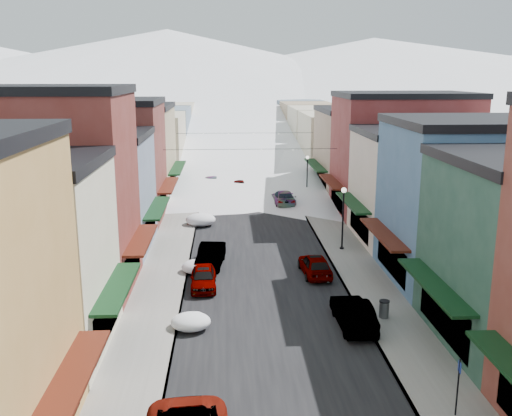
{
  "coord_description": "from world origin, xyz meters",
  "views": [
    {
      "loc": [
        -2.35,
        -13.42,
        13.14
      ],
      "look_at": [
        0.0,
        30.7,
        2.7
      ],
      "focal_mm": 40.0,
      "sensor_mm": 36.0,
      "label": 1
    }
  ],
  "objects": [
    {
      "name": "road",
      "position": [
        0.0,
        60.0,
        0.01
      ],
      "size": [
        10.0,
        160.0,
        0.01
      ],
      "primitive_type": "cube",
      "color": "black",
      "rests_on": "ground"
    },
    {
      "name": "sidewalk_left",
      "position": [
        -6.6,
        60.0,
        0.07
      ],
      "size": [
        3.2,
        160.0,
        0.15
      ],
      "primitive_type": "cube",
      "color": "gray",
      "rests_on": "ground"
    },
    {
      "name": "sidewalk_right",
      "position": [
        6.6,
        60.0,
        0.07
      ],
      "size": [
        3.2,
        160.0,
        0.15
      ],
      "primitive_type": "cube",
      "color": "gray",
      "rests_on": "ground"
    },
    {
      "name": "curb_left",
      "position": [
        -5.05,
        60.0,
        0.07
      ],
      "size": [
        0.1,
        160.0,
        0.15
      ],
      "primitive_type": "cube",
      "color": "slate",
      "rests_on": "ground"
    },
    {
      "name": "curb_right",
      "position": [
        5.05,
        60.0,
        0.07
      ],
      "size": [
        0.1,
        160.0,
        0.15
      ],
      "primitive_type": "cube",
      "color": "slate",
      "rests_on": "ground"
    },
    {
      "name": "bldg_l_brick_near",
      "position": [
        -13.69,
        20.5,
        6.26
      ],
      "size": [
        12.3,
        8.2,
        12.5
      ],
      "color": "maroon",
      "rests_on": "ground"
    },
    {
      "name": "bldg_l_grayblue",
      "position": [
        -13.19,
        29.0,
        4.51
      ],
      "size": [
        11.3,
        9.2,
        9.0
      ],
      "color": "gray",
      "rests_on": "ground"
    },
    {
      "name": "bldg_l_brick_far",
      "position": [
        -14.19,
        38.0,
        5.51
      ],
      "size": [
        13.3,
        9.2,
        11.0
      ],
      "color": "maroon",
      "rests_on": "ground"
    },
    {
      "name": "bldg_l_tan",
      "position": [
        -13.19,
        48.0,
        5.01
      ],
      "size": [
        11.3,
        11.2,
        10.0
      ],
      "color": "tan",
      "rests_on": "ground"
    },
    {
      "name": "bldg_r_blue",
      "position": [
        13.19,
        21.0,
        5.26
      ],
      "size": [
        11.3,
        9.2,
        10.5
      ],
      "color": "#3E658D",
      "rests_on": "ground"
    },
    {
      "name": "bldg_r_cream",
      "position": [
        13.69,
        30.0,
        4.51
      ],
      "size": [
        12.3,
        9.2,
        9.0
      ],
      "color": "beige",
      "rests_on": "ground"
    },
    {
      "name": "bldg_r_brick_far",
      "position": [
        14.19,
        39.0,
        5.76
      ],
      "size": [
        13.3,
        9.2,
        11.5
      ],
      "color": "maroon",
      "rests_on": "ground"
    },
    {
      "name": "bldg_r_tan",
      "position": [
        13.19,
        49.0,
        4.76
      ],
      "size": [
        11.3,
        11.2,
        9.5
      ],
      "color": "#8D725C",
      "rests_on": "ground"
    },
    {
      "name": "distant_blocks",
      "position": [
        0.0,
        83.0,
        4.0
      ],
      "size": [
        34.0,
        55.0,
        8.0
      ],
      "color": "gray",
      "rests_on": "ground"
    },
    {
      "name": "mountain_ridge",
      "position": [
        -19.47,
        277.18,
        14.36
      ],
      "size": [
        670.0,
        340.0,
        34.0
      ],
      "color": "silver",
      "rests_on": "ground"
    },
    {
      "name": "overhead_cables",
      "position": [
        0.0,
        47.5,
        6.2
      ],
      "size": [
        16.4,
        15.04,
        0.04
      ],
      "color": "black",
      "rests_on": "ground"
    },
    {
      "name": "car_silver_sedan",
      "position": [
        -3.85,
        20.46,
        0.67
      ],
      "size": [
        1.7,
        3.98,
        1.34
      ],
      "primitive_type": "imported",
      "rotation": [
        0.0,
        0.0,
        0.03
      ],
      "color": "#9EA1A6",
      "rests_on": "ground"
    },
    {
      "name": "car_dark_hatch",
      "position": [
        -3.5,
        24.58,
        0.77
      ],
      "size": [
        2.14,
        4.8,
        1.53
      ],
      "primitive_type": "imported",
      "rotation": [
        0.0,
        0.0,
        -0.11
      ],
      "color": "black",
      "rests_on": "ground"
    },
    {
      "name": "car_silver_wagon",
      "position": [
        -4.12,
        50.54,
        0.85
      ],
      "size": [
        2.91,
        6.05,
        1.7
      ],
      "primitive_type": "imported",
      "rotation": [
        0.0,
        0.0,
        -0.09
      ],
      "color": "#A9ADB2",
      "rests_on": "ground"
    },
    {
      "name": "car_green_sedan",
      "position": [
        4.3,
        14.38,
        0.77
      ],
      "size": [
        1.73,
        4.69,
        1.53
      ],
      "primitive_type": "imported",
      "rotation": [
        0.0,
        0.0,
        3.17
      ],
      "color": "black",
      "rests_on": "ground"
    },
    {
      "name": "car_gray_suv",
      "position": [
        3.5,
        22.39,
        0.73
      ],
      "size": [
        1.99,
        4.39,
        1.46
      ],
      "primitive_type": "imported",
      "rotation": [
        0.0,
        0.0,
        3.2
      ],
      "color": "gray",
      "rests_on": "ground"
    },
    {
      "name": "car_black_sedan",
      "position": [
        3.5,
        43.32,
        0.76
      ],
      "size": [
        2.26,
        5.28,
        1.52
      ],
      "primitive_type": "imported",
      "rotation": [
        0.0,
        0.0,
        3.17
      ],
      "color": "black",
      "rests_on": "ground"
    },
    {
      "name": "car_lane_silver",
      "position": [
        -0.96,
        49.32,
        0.77
      ],
      "size": [
        2.0,
        4.59,
        1.54
      ],
      "primitive_type": "imported",
      "rotation": [
        0.0,
        0.0,
        0.04
      ],
      "color": "#A0A3A8",
      "rests_on": "ground"
    },
    {
      "name": "car_lane_white",
      "position": [
        1.25,
        62.24,
        0.81
      ],
      "size": [
        2.92,
        5.91,
        1.61
      ],
      "primitive_type": "imported",
      "rotation": [
        0.0,
        0.0,
        3.1
      ],
      "color": "white",
      "rests_on": "ground"
    },
    {
      "name": "parking_sign",
      "position": [
        6.49,
        5.93,
        1.54
      ],
      "size": [
        0.06,
        0.32,
        2.38
      ],
      "color": "black",
      "rests_on": "sidewalk_right"
    },
    {
      "name": "trash_can",
      "position": [
        6.17,
        15.12,
        0.64
      ],
      "size": [
        0.57,
        0.57,
        0.96
      ],
      "color": "#56585A",
      "rests_on": "sidewalk_right"
    },
    {
      "name": "streetlamp_near",
      "position": [
        6.38,
        27.66,
        3.14
      ],
      "size": [
        0.39,
        0.39,
        4.75
      ],
      "color": "black",
      "rests_on": "sidewalk_right"
    },
    {
      "name": "streetlamp_far",
      "position": [
        6.38,
        46.74,
        2.95
      ],
      "size": [
        0.37,
        0.37,
        4.44
      ],
      "color": "black",
      "rests_on": "sidewalk_right"
    },
    {
      "name": "snow_pile_near",
      "position": [
        -4.28,
        14.54,
        0.43
      ],
      "size": [
        2.1,
        2.49,
        0.89
      ],
      "color": "white",
      "rests_on": "ground"
    },
    {
      "name": "snow_pile_mid",
      "position": [
        -4.28,
        23.23,
        0.45
      ],
      "size": [
        2.24,
        2.58,
        0.95
      ],
      "color": "white",
      "rests_on": "ground"
    },
    {
      "name": "snow_pile_far",
      "position": [
        -4.63,
        35.61,
        0.53
      ],
      "size": [
        2.64,
        2.82,
        1.12
      ],
      "color": "white",
      "rests_on": "ground"
    }
  ]
}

